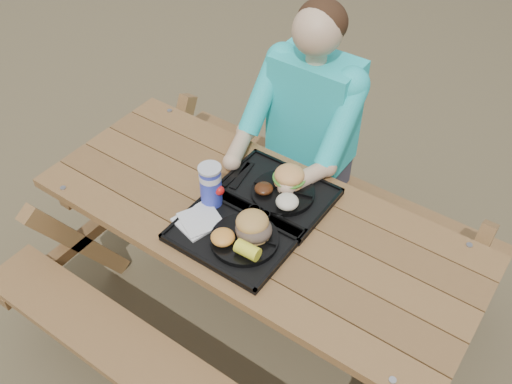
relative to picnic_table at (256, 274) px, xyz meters
The scene contains 18 objects.
ground 0.38m from the picnic_table, ahead, with size 60.00×60.00×0.00m, color #999999.
picnic_table is the anchor object (origin of this frame).
tray_near 0.41m from the picnic_table, 91.18° to the right, with size 0.45×0.35×0.02m, color black.
tray_far 0.41m from the picnic_table, 89.14° to the left, with size 0.45×0.35×0.02m, color black.
plate_near 0.43m from the picnic_table, 70.74° to the right, with size 0.26×0.26×0.02m, color black.
plate_far 0.43m from the picnic_table, 77.59° to the left, with size 0.26×0.26×0.02m, color black.
napkin_stack 0.47m from the picnic_table, 131.32° to the right, with size 0.15×0.15×0.02m, color silver.
soda_cup 0.52m from the picnic_table, 162.71° to the right, with size 0.09×0.09×0.17m, color #1725B3.
condiment_bbq 0.41m from the picnic_table, 98.59° to the right, with size 0.05×0.05×0.03m, color #341305.
condiment_mustard 0.41m from the picnic_table, 11.26° to the right, with size 0.05×0.05×0.03m, color gold.
sandwich 0.50m from the picnic_table, 58.51° to the right, with size 0.13×0.13×0.14m, color #C99047, non-canonical shape.
mac_cheese 0.49m from the picnic_table, 90.55° to the right, with size 0.09×0.09×0.05m, color gold.
corn_cob 0.50m from the picnic_table, 62.26° to the right, with size 0.09×0.09×0.05m, color #FFF935, non-canonical shape.
cutlery_far 0.46m from the picnic_table, 140.57° to the left, with size 0.03×0.18×0.01m, color black.
burger 0.51m from the picnic_table, 83.09° to the left, with size 0.13×0.13×0.11m, color #EC9E53, non-canonical shape.
baked_beans 0.44m from the picnic_table, 107.17° to the left, with size 0.08×0.08×0.03m, color #44200D.
potato_salad 0.46m from the picnic_table, 40.89° to the left, with size 0.09×0.09×0.05m, color beige.
diner 0.65m from the picnic_table, 99.96° to the left, with size 0.48×0.84×1.28m, color teal, non-canonical shape.
Camera 1 is at (0.90, -1.28, 2.39)m, focal length 40.00 mm.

